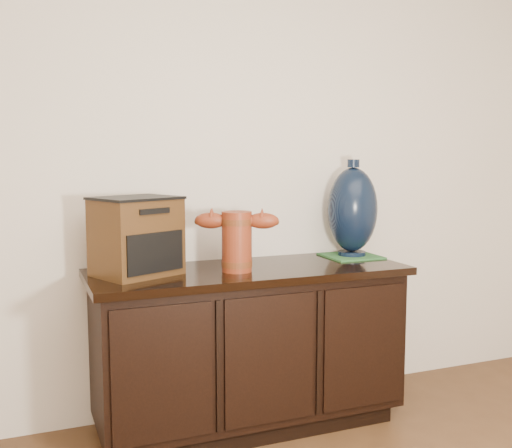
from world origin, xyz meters
name	(u,v)px	position (x,y,z in m)	size (l,w,h in m)	color
sideboard	(249,346)	(0.00, 2.23, 0.39)	(1.46, 0.56, 0.75)	black
terracotta_vessel	(237,238)	(-0.08, 2.17, 0.91)	(0.37, 0.22, 0.27)	maroon
tv_radio	(137,236)	(-0.51, 2.26, 0.92)	(0.42, 0.39, 0.34)	#442911
green_mat	(351,256)	(0.60, 2.32, 0.76)	(0.26, 0.26, 0.01)	#2F6832
lamp_base	(353,210)	(0.60, 2.32, 1.00)	(0.25, 0.25, 0.49)	black
spray_can	(237,248)	(-0.02, 2.34, 0.83)	(0.05, 0.05, 0.16)	#5A170F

